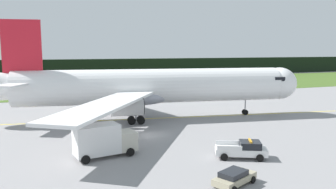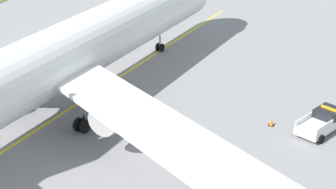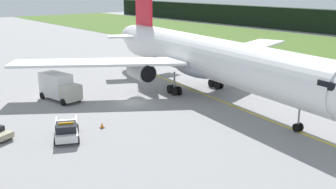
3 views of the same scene
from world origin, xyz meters
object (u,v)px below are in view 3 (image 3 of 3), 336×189
at_px(airliner, 207,58).
at_px(ops_pickup_truck, 67,130).
at_px(catering_truck, 59,87).
at_px(apron_cone, 102,125).

relative_size(airliner, ops_pickup_truck, 9.38).
xyz_separation_m(catering_truck, apron_cone, (13.03, -0.96, -1.54)).
distance_m(airliner, catering_truck, 20.10).
height_order(ops_pickup_truck, catering_truck, catering_truck).
distance_m(airliner, apron_cone, 18.86).
bearing_deg(catering_truck, airliner, 59.20).
height_order(airliner, catering_truck, airliner).
distance_m(ops_pickup_truck, catering_truck, 14.58).
relative_size(catering_truck, apron_cone, 10.72).
bearing_deg(airliner, catering_truck, -120.80).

